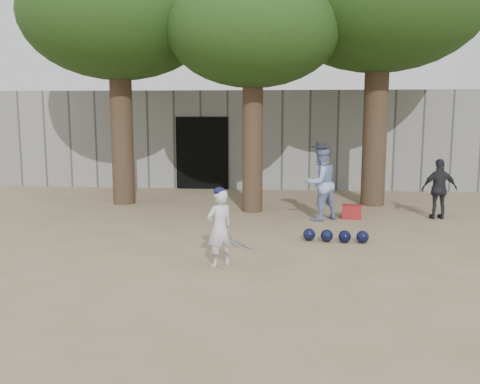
# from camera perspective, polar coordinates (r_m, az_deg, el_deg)

# --- Properties ---
(ground) EXTENTS (70.00, 70.00, 0.00)m
(ground) POSITION_cam_1_polar(r_m,az_deg,el_deg) (8.82, -4.52, -7.03)
(ground) COLOR #937C5E
(ground) RESTS_ON ground
(boy_player) EXTENTS (0.52, 0.50, 1.20)m
(boy_player) POSITION_cam_1_polar(r_m,az_deg,el_deg) (8.22, -2.17, -3.87)
(boy_player) COLOR silver
(boy_player) RESTS_ON ground
(spectator_blue) EXTENTS (1.01, 0.98, 1.64)m
(spectator_blue) POSITION_cam_1_polar(r_m,az_deg,el_deg) (11.79, 8.56, 0.95)
(spectator_blue) COLOR #8499CC
(spectator_blue) RESTS_ON ground
(spectator_dark) EXTENTS (0.82, 0.42, 1.34)m
(spectator_dark) POSITION_cam_1_polar(r_m,az_deg,el_deg) (12.60, 20.50, 0.30)
(spectator_dark) COLOR #222327
(spectator_dark) RESTS_ON ground
(red_bag) EXTENTS (0.46, 0.37, 0.30)m
(red_bag) POSITION_cam_1_polar(r_m,az_deg,el_deg) (12.20, 11.82, -2.07)
(red_bag) COLOR maroon
(red_bag) RESTS_ON ground
(back_building) EXTENTS (16.00, 5.24, 3.00)m
(back_building) POSITION_cam_1_polar(r_m,az_deg,el_deg) (18.78, 0.82, 5.95)
(back_building) COLOR gray
(back_building) RESTS_ON ground
(helmet_row) EXTENTS (1.19, 0.34, 0.23)m
(helmet_row) POSITION_cam_1_polar(r_m,az_deg,el_deg) (9.96, 10.17, -4.63)
(helmet_row) COLOR black
(helmet_row) RESTS_ON ground
(bat_pile) EXTENTS (0.64, 0.74, 0.06)m
(bat_pile) POSITION_cam_1_polar(r_m,az_deg,el_deg) (9.66, -0.36, -5.46)
(bat_pile) COLOR silver
(bat_pile) RESTS_ON ground
(tree_row) EXTENTS (11.40, 5.80, 6.69)m
(tree_row) POSITION_cam_1_polar(r_m,az_deg,el_deg) (13.60, 2.29, 18.40)
(tree_row) COLOR brown
(tree_row) RESTS_ON ground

